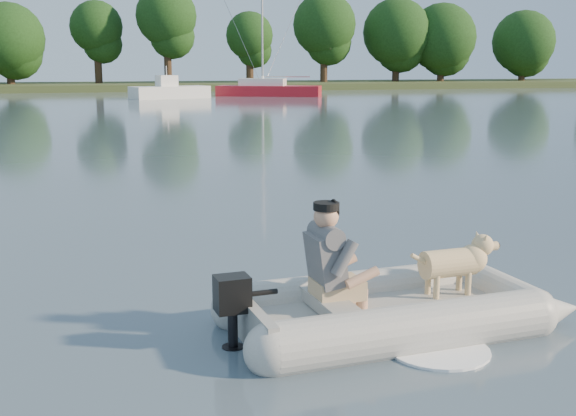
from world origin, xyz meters
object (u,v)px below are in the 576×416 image
object	(u,v)px
dog	(449,268)
sailboat	(268,90)
motorboat	(170,83)
man	(328,255)
dinghy	(395,268)

from	to	relation	value
dog	sailboat	world-z (taller)	sailboat
dog	motorboat	xyz separation A→B (m)	(1.16, 45.01, 0.56)
motorboat	dog	bearing A→B (deg)	-110.38
man	motorboat	distance (m)	45.21
man	dog	world-z (taller)	man
dinghy	sailboat	size ratio (longest dim) A/B	0.43
man	motorboat	xyz separation A→B (m)	(2.48, 45.14, 0.31)
dinghy	dog	distance (m)	0.64
motorboat	sailboat	world-z (taller)	sailboat
man	dog	bearing A→B (deg)	0.00
man	motorboat	size ratio (longest dim) A/B	0.19
motorboat	dinghy	bearing A→B (deg)	-111.17
dog	motorboat	bearing A→B (deg)	82.82
dinghy	man	xyz separation A→B (m)	(-0.69, -0.02, 0.18)
dinghy	man	bearing A→B (deg)	175.76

